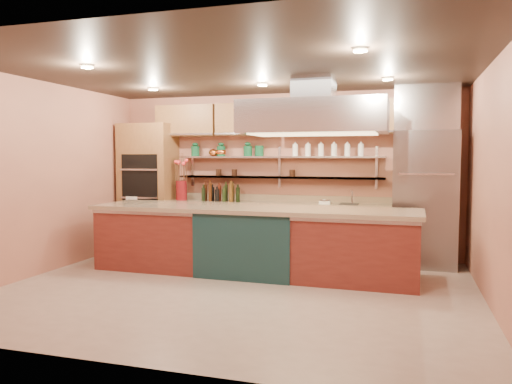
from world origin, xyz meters
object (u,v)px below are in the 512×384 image
(green_canister, at_px, (259,151))
(kitchen_scale, at_px, (325,201))
(island, at_px, (252,240))
(copper_kettle, at_px, (213,153))
(flower_vase, at_px, (181,190))
(refrigerator, at_px, (424,199))

(green_canister, bearing_deg, kitchen_scale, -10.49)
(island, bearing_deg, kitchen_scale, 56.31)
(kitchen_scale, bearing_deg, copper_kettle, 149.66)
(island, bearing_deg, flower_vase, 144.70)
(copper_kettle, bearing_deg, green_canister, 0.00)
(flower_vase, distance_m, kitchen_scale, 2.58)
(island, relative_size, kitchen_scale, 26.38)
(refrigerator, distance_m, green_canister, 2.85)
(flower_vase, xyz_separation_m, kitchen_scale, (2.58, 0.00, -0.12))
(refrigerator, bearing_deg, copper_kettle, 176.34)
(refrigerator, relative_size, island, 0.45)
(refrigerator, xyz_separation_m, kitchen_scale, (-1.55, 0.01, -0.07))
(kitchen_scale, bearing_deg, refrigerator, -24.58)
(flower_vase, distance_m, copper_kettle, 0.89)
(island, bearing_deg, refrigerator, 28.27)
(island, bearing_deg, green_canister, 103.19)
(copper_kettle, xyz_separation_m, green_canister, (0.86, 0.00, 0.03))
(kitchen_scale, bearing_deg, flower_vase, 155.79)
(island, distance_m, flower_vase, 2.21)
(kitchen_scale, relative_size, copper_kettle, 1.08)
(refrigerator, height_order, island, refrigerator)
(refrigerator, relative_size, flower_vase, 6.01)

